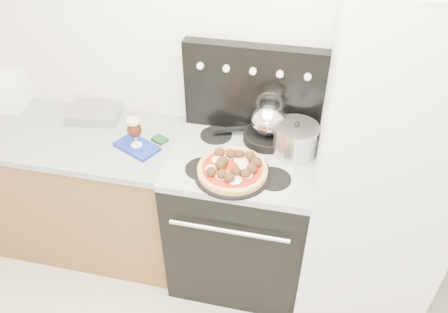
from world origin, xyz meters
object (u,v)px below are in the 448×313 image
(pizza, at_px, (232,168))
(fridge, at_px, (382,173))
(tea_kettle, at_px, (269,117))
(stock_pot, at_px, (295,141))
(stove_body, at_px, (241,219))
(beer_glass, at_px, (135,132))
(skillet, at_px, (267,137))
(base_cabinet, at_px, (73,190))
(pizza_pan, at_px, (232,173))
(oven_mitt, at_px, (137,147))

(pizza, bearing_deg, fridge, 10.20)
(tea_kettle, height_order, stock_pot, tea_kettle)
(stove_body, distance_m, stock_pot, 0.62)
(fridge, distance_m, stock_pot, 0.46)
(beer_glass, xyz_separation_m, skillet, (0.69, 0.20, -0.06))
(base_cabinet, relative_size, skillet, 5.49)
(beer_glass, relative_size, skillet, 0.64)
(tea_kettle, xyz_separation_m, stock_pot, (0.16, -0.09, -0.07))
(fridge, height_order, beer_glass, fridge)
(base_cabinet, xyz_separation_m, pizza, (1.08, -0.18, 0.53))
(pizza_pan, distance_m, tea_kettle, 0.38)
(oven_mitt, relative_size, pizza_pan, 0.62)
(fridge, bearing_deg, pizza_pan, -169.80)
(fridge, height_order, pizza, fridge)
(oven_mitt, bearing_deg, beer_glass, 0.00)
(beer_glass, height_order, stock_pot, beer_glass)
(stove_body, height_order, skillet, skillet)
(fridge, xyz_separation_m, stock_pot, (-0.44, 0.11, 0.05))
(stove_body, bearing_deg, base_cabinet, 178.70)
(stove_body, xyz_separation_m, stock_pot, (0.26, 0.08, 0.56))
(base_cabinet, height_order, tea_kettle, tea_kettle)
(tea_kettle, bearing_deg, oven_mitt, 178.48)
(base_cabinet, distance_m, skillet, 1.32)
(base_cabinet, xyz_separation_m, skillet, (1.21, 0.14, 0.51))
(fridge, relative_size, skillet, 7.20)
(pizza_pan, bearing_deg, fridge, 10.20)
(stove_body, xyz_separation_m, beer_glass, (-0.58, -0.03, 0.57))
(stove_body, distance_m, fridge, 0.87)
(fridge, relative_size, tea_kettle, 8.87)
(skillet, bearing_deg, beer_glass, -163.70)
(oven_mitt, height_order, pizza_pan, pizza_pan)
(beer_glass, bearing_deg, fridge, 0.34)
(pizza_pan, bearing_deg, stock_pot, 39.96)
(stove_body, relative_size, beer_glass, 5.19)
(oven_mitt, xyz_separation_m, pizza_pan, (0.56, -0.12, 0.02))
(skillet, bearing_deg, stock_pot, -28.77)
(stove_body, height_order, stock_pot, stock_pot)
(base_cabinet, height_order, pizza, pizza)
(stock_pot, bearing_deg, oven_mitt, -172.20)
(oven_mitt, relative_size, skillet, 0.91)
(stock_pot, bearing_deg, skillet, 151.23)
(fridge, bearing_deg, base_cabinet, 178.41)
(tea_kettle, bearing_deg, beer_glass, 178.48)
(pizza_pan, xyz_separation_m, pizza, (-0.00, 0.00, 0.03))
(base_cabinet, height_order, stove_body, stove_body)
(base_cabinet, distance_m, fridge, 1.88)
(oven_mitt, xyz_separation_m, stock_pot, (0.84, 0.12, 0.09))
(pizza, xyz_separation_m, tea_kettle, (0.13, 0.32, 0.12))
(beer_glass, relative_size, tea_kettle, 0.79)
(base_cabinet, bearing_deg, tea_kettle, 6.75)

